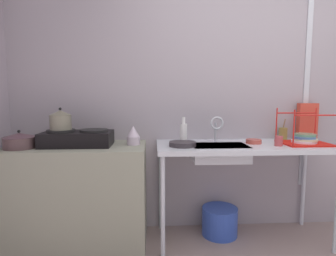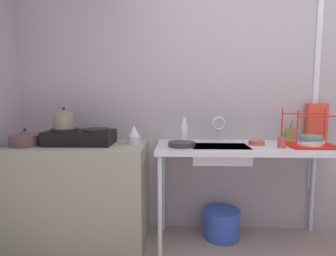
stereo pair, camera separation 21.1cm
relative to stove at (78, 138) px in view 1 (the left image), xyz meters
name	(u,v)px [view 1 (the left image)]	position (x,y,z in m)	size (l,w,h in m)	color
wall_back	(257,90)	(1.66, 0.34, 0.41)	(5.49, 0.10, 2.70)	#A098A0
wall_metal_strip	(307,76)	(2.12, 0.29, 0.54)	(0.05, 0.01, 2.16)	silver
counter_concrete	(78,196)	(-0.02, 0.00, -0.50)	(1.16, 0.59, 0.88)	gray
counter_sink	(243,152)	(1.42, 0.00, -0.13)	(1.50, 0.59, 0.88)	silver
stove	(78,138)	(0.00, 0.00, 0.00)	(0.56, 0.33, 0.14)	black
pot_on_left_burner	(61,120)	(-0.14, 0.00, 0.15)	(0.18, 0.18, 0.18)	gray
pot_beside_stove	(19,141)	(-0.43, -0.10, 0.00)	(0.25, 0.25, 0.15)	#503A3C
percolator	(133,135)	(0.46, 0.03, 0.01)	(0.11, 0.11, 0.16)	silver
sink_basin	(219,153)	(1.20, -0.04, -0.13)	(0.47, 0.31, 0.13)	silver
faucet	(217,125)	(1.20, 0.10, 0.09)	(0.12, 0.07, 0.24)	silver
frying_pan	(183,144)	(0.88, -0.07, -0.05)	(0.23, 0.23, 0.04)	#322C30
dish_rack	(305,139)	(1.95, -0.03, -0.02)	(0.39, 0.33, 0.31)	red
cup_by_rack	(279,141)	(1.68, -0.10, -0.02)	(0.07, 0.07, 0.08)	#B54548
small_bowl_on_drainboard	(254,141)	(1.52, 0.03, -0.05)	(0.13, 0.13, 0.04)	#B74A3F
bottle_by_sink	(184,133)	(0.90, 0.04, 0.03)	(0.06, 0.06, 0.24)	white
cereal_box	(307,121)	(2.12, 0.24, 0.11)	(0.18, 0.07, 0.35)	#CE4231
utensil_jar	(283,133)	(1.88, 0.23, -0.01)	(0.08, 0.08, 0.20)	olive
bucket_on_floor	(220,221)	(1.25, 0.10, -0.81)	(0.33, 0.33, 0.26)	#304FB5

